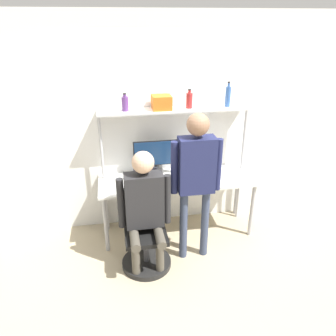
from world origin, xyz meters
TOP-DOWN VIEW (x-y plane):
  - ground_plane at (0.00, 0.00)m, footprint 12.00×12.00m
  - wall_back at (0.00, 0.70)m, footprint 8.00×0.06m
  - desk at (0.00, 0.34)m, footprint 1.95×0.65m
  - shelf_unit at (0.00, 0.52)m, footprint 1.86×0.28m
  - monitor at (-0.24, 0.52)m, footprint 0.58×0.17m
  - laptop at (-0.40, 0.23)m, footprint 0.30×0.21m
  - cell_phone at (-0.15, 0.22)m, footprint 0.07×0.15m
  - office_chair at (-0.48, -0.23)m, footprint 0.56×0.56m
  - person_seated at (-0.48, -0.27)m, footprint 0.57×0.48m
  - person_standing at (0.09, -0.19)m, footprint 0.56×0.24m
  - bottle_red at (0.17, 0.52)m, footprint 0.08×0.08m
  - bottle_purple at (-0.59, 0.52)m, footprint 0.08×0.08m
  - bottle_blue at (0.64, 0.52)m, footprint 0.06×0.06m
  - storage_box at (-0.17, 0.52)m, footprint 0.22×0.21m

SIDE VIEW (x-z plane):
  - ground_plane at x=0.00m, z-range 0.00..0.00m
  - office_chair at x=-0.48m, z-range -0.18..0.72m
  - desk at x=0.00m, z-range 0.31..1.07m
  - cell_phone at x=-0.15m, z-range 0.76..0.78m
  - person_seated at x=-0.48m, z-range 0.12..1.51m
  - laptop at x=-0.40m, z-range 0.72..0.93m
  - monitor at x=-0.24m, z-range 0.80..1.26m
  - person_standing at x=0.09m, z-range 0.25..1.99m
  - wall_back at x=0.00m, z-range 0.00..2.70m
  - shelf_unit at x=0.00m, z-range 0.60..2.21m
  - storage_box at x=-0.17m, z-range 1.61..1.78m
  - bottle_purple at x=-0.59m, z-range 1.60..1.80m
  - bottle_red at x=0.17m, z-range 1.60..1.82m
  - bottle_blue at x=0.64m, z-range 1.59..1.89m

